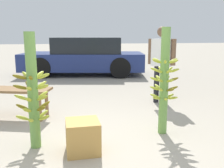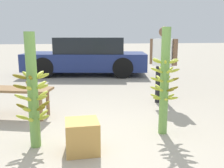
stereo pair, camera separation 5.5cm
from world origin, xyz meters
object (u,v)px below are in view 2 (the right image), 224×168
market_bench (16,93)px  vendor_person (163,58)px  banana_stalk_left (33,93)px  parked_car (87,57)px  banana_stalk_center (164,81)px  produce_crate (82,136)px

market_bench → vendor_person: bearing=26.0°
banana_stalk_left → parked_car: 5.97m
banana_stalk_left → parked_car: size_ratio=0.32×
banana_stalk_left → banana_stalk_center: bearing=3.3°
vendor_person → parked_car: 4.35m
banana_stalk_left → parked_car: banana_stalk_left is taller
banana_stalk_left → banana_stalk_center: banana_stalk_center is taller
produce_crate → vendor_person: bearing=46.7°
vendor_person → banana_stalk_left: bearing=79.4°
banana_stalk_center → market_bench: bearing=151.5°
vendor_person → produce_crate: vendor_person is taller
banana_stalk_left → market_bench: size_ratio=1.12×
vendor_person → parked_car: vendor_person is taller
parked_car → produce_crate: 6.15m
banana_stalk_left → produce_crate: size_ratio=3.66×
banana_stalk_center → vendor_person: vendor_person is taller
banana_stalk_center → parked_car: size_ratio=0.33×
vendor_person → produce_crate: (-1.79, -1.91, -0.74)m
vendor_person → market_bench: vendor_person is taller
parked_car → banana_stalk_left: bearing=-179.8°
parked_car → vendor_person: bearing=-152.8°
vendor_person → banana_stalk_center: bearing=112.7°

